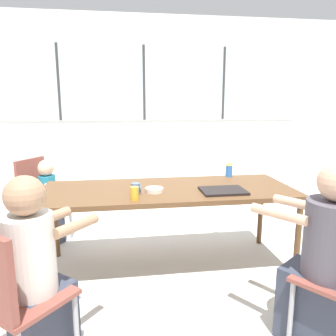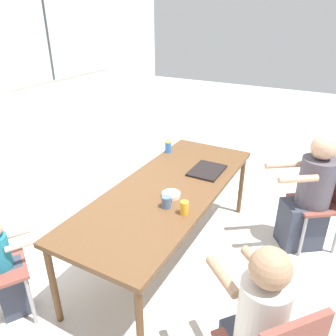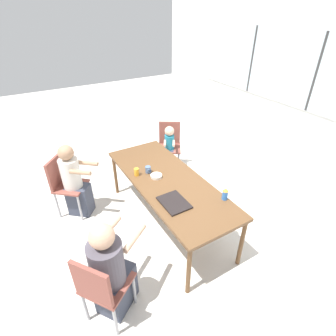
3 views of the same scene
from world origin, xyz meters
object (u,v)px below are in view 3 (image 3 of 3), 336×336
at_px(person_man_blue_shirt, 75,183).
at_px(juice_glass, 137,172).
at_px(chair_for_toddler, 169,142).
at_px(coffee_mug, 148,170).
at_px(chair_for_man_blue_shirt, 64,181).
at_px(person_woman_green_shirt, 111,272).
at_px(bowl_white_shallow, 156,176).
at_px(chair_for_woman_green_shirt, 100,286).
at_px(sippy_cup, 225,194).
at_px(person_toddler, 169,151).

bearing_deg(person_man_blue_shirt, juice_glass, 92.10).
relative_size(chair_for_toddler, coffee_mug, 9.78).
relative_size(chair_for_man_blue_shirt, juice_glass, 8.61).
bearing_deg(person_woman_green_shirt, chair_for_man_blue_shirt, 146.20).
bearing_deg(coffee_mug, bowl_white_shallow, 15.07).
distance_m(chair_for_woman_green_shirt, person_man_blue_shirt, 1.75).
bearing_deg(sippy_cup, bowl_white_shallow, -149.87).
xyz_separation_m(person_toddler, sippy_cup, (1.81, -0.34, 0.37)).
xyz_separation_m(person_man_blue_shirt, sippy_cup, (1.54, 1.38, 0.29)).
bearing_deg(sippy_cup, person_toddler, 169.41).
bearing_deg(sippy_cup, coffee_mug, -152.04).
bearing_deg(chair_for_woman_green_shirt, person_toddler, 100.72).
distance_m(person_man_blue_shirt, juice_glass, 0.94).
height_order(chair_for_man_blue_shirt, juice_glass, chair_for_man_blue_shirt).
distance_m(person_man_blue_shirt, person_toddler, 1.74).
relative_size(person_woman_green_shirt, sippy_cup, 7.57).
xyz_separation_m(person_man_blue_shirt, coffee_mug, (0.58, 0.87, 0.26)).
distance_m(chair_for_woman_green_shirt, sippy_cup, 1.61).
distance_m(chair_for_woman_green_shirt, bowl_white_shallow, 1.51).
distance_m(chair_for_man_blue_shirt, bowl_white_shallow, 1.35).
xyz_separation_m(chair_for_toddler, sippy_cup, (1.94, -0.42, 0.28)).
bearing_deg(person_woman_green_shirt, juice_glass, 108.53).
bearing_deg(chair_for_woman_green_shirt, juice_glass, 106.49).
xyz_separation_m(chair_for_woman_green_shirt, chair_for_toddler, (-2.14, 2.00, 0.00)).
relative_size(chair_for_woman_green_shirt, chair_for_man_blue_shirt, 1.00).
xyz_separation_m(person_woman_green_shirt, bowl_white_shallow, (-0.90, 0.98, 0.23)).
bearing_deg(bowl_white_shallow, sippy_cup, 30.13).
distance_m(chair_for_toddler, person_toddler, 0.18).
height_order(sippy_cup, juice_glass, sippy_cup).
xyz_separation_m(sippy_cup, bowl_white_shallow, (-0.80, -0.46, -0.06)).
height_order(person_toddler, coffee_mug, person_toddler).
height_order(person_toddler, juice_glass, person_toddler).
distance_m(person_woman_green_shirt, juice_glass, 1.35).
bearing_deg(juice_glass, chair_for_woman_green_shirt, -37.86).
bearing_deg(bowl_white_shallow, person_woman_green_shirt, -47.26).
distance_m(chair_for_man_blue_shirt, juice_glass, 1.10).
relative_size(chair_for_man_blue_shirt, coffee_mug, 9.78).
distance_m(person_toddler, bowl_white_shallow, 1.33).
relative_size(person_toddler, juice_glass, 8.64).
height_order(person_woman_green_shirt, bowl_white_shallow, person_woman_green_shirt).
relative_size(person_man_blue_shirt, bowl_white_shallow, 7.40).
bearing_deg(person_woman_green_shirt, bowl_white_shallow, 97.10).
relative_size(chair_for_woman_green_shirt, person_toddler, 1.00).
height_order(chair_for_man_blue_shirt, coffee_mug, chair_for_man_blue_shirt).
height_order(chair_for_toddler, person_toddler, person_toddler).
bearing_deg(person_woman_green_shirt, sippy_cup, 58.41).
distance_m(chair_for_toddler, bowl_white_shallow, 1.46).
xyz_separation_m(person_toddler, coffee_mug, (0.86, -0.84, 0.34)).
distance_m(coffee_mug, bowl_white_shallow, 0.16).
bearing_deg(sippy_cup, chair_for_woman_green_shirt, -82.80).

